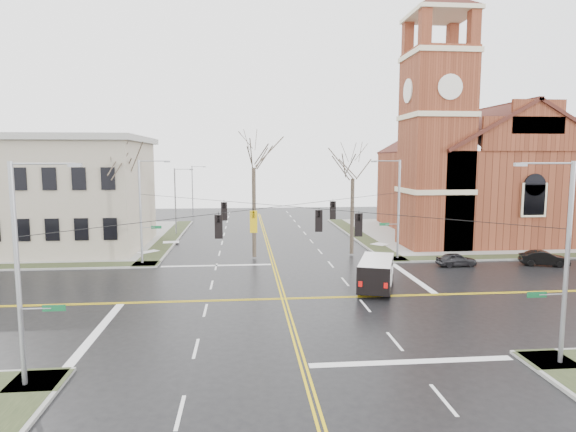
{
  "coord_description": "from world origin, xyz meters",
  "views": [
    {
      "loc": [
        -2.61,
        -30.94,
        9.24
      ],
      "look_at": [
        0.85,
        6.0,
        4.82
      ],
      "focal_mm": 30.0,
      "sensor_mm": 36.0,
      "label": 1
    }
  ],
  "objects": [
    {
      "name": "cargo_van",
      "position": [
        6.83,
        1.96,
        1.27
      ],
      "size": [
        4.0,
        6.05,
        2.16
      ],
      "rotation": [
        0.0,
        0.0,
        -0.35
      ],
      "color": "white",
      "rests_on": "ground"
    },
    {
      "name": "signal_pole_nw",
      "position": [
        -11.32,
        11.5,
        4.95
      ],
      "size": [
        2.75,
        0.22,
        9.0
      ],
      "color": "gray",
      "rests_on": "ground"
    },
    {
      "name": "tree_nw_far",
      "position": [
        -14.05,
        13.96,
        7.87
      ],
      "size": [
        4.0,
        4.0,
        10.87
      ],
      "color": "#31271F",
      "rests_on": "ground"
    },
    {
      "name": "civic_building_a",
      "position": [
        -22.0,
        20.0,
        5.5
      ],
      "size": [
        18.0,
        14.0,
        11.0
      ],
      "primitive_type": "cube",
      "color": "gray",
      "rests_on": "ground"
    },
    {
      "name": "tree_ne",
      "position": [
        7.75,
        13.91,
        7.85
      ],
      "size": [
        4.0,
        4.0,
        10.83
      ],
      "color": "#31271F",
      "rests_on": "ground"
    },
    {
      "name": "parked_car_a",
      "position": [
        15.7,
        8.35,
        0.58
      ],
      "size": [
        3.47,
        1.55,
        1.16
      ],
      "primitive_type": "imported",
      "rotation": [
        0.0,
        0.0,
        1.63
      ],
      "color": "black",
      "rests_on": "ground"
    },
    {
      "name": "sidewalks",
      "position": [
        0.0,
        0.0,
        0.08
      ],
      "size": [
        80.0,
        80.0,
        0.17
      ],
      "color": "gray",
      "rests_on": "ground"
    },
    {
      "name": "signal_pole_sw",
      "position": [
        -11.32,
        -11.5,
        4.95
      ],
      "size": [
        2.75,
        0.22,
        9.0
      ],
      "color": "gray",
      "rests_on": "ground"
    },
    {
      "name": "parked_car_b",
      "position": [
        23.37,
        7.83,
        0.64
      ],
      "size": [
        4.13,
        2.49,
        1.28
      ],
      "primitive_type": "imported",
      "rotation": [
        0.0,
        0.0,
        1.26
      ],
      "color": "black",
      "rests_on": "ground"
    },
    {
      "name": "streetlight_north_b",
      "position": [
        -10.65,
        48.0,
        4.47
      ],
      "size": [
        2.3,
        0.2,
        8.0
      ],
      "color": "gray",
      "rests_on": "ground"
    },
    {
      "name": "streetlight_north_a",
      "position": [
        -10.65,
        28.0,
        4.47
      ],
      "size": [
        2.3,
        0.2,
        8.0
      ],
      "color": "gray",
      "rests_on": "ground"
    },
    {
      "name": "traffic_signals",
      "position": [
        -0.0,
        -0.67,
        5.45
      ],
      "size": [
        8.21,
        8.26,
        1.3
      ],
      "color": "black",
      "rests_on": "ground"
    },
    {
      "name": "span_wires",
      "position": [
        0.0,
        0.0,
        6.2
      ],
      "size": [
        23.02,
        23.02,
        0.03
      ],
      "color": "black",
      "rests_on": "ground"
    },
    {
      "name": "signal_pole_se",
      "position": [
        11.32,
        -11.5,
        4.95
      ],
      "size": [
        2.75,
        0.22,
        9.0
      ],
      "color": "gray",
      "rests_on": "ground"
    },
    {
      "name": "tree_nw_near",
      "position": [
        -1.63,
        13.24,
        8.99
      ],
      "size": [
        4.0,
        4.0,
        12.43
      ],
      "color": "#31271F",
      "rests_on": "ground"
    },
    {
      "name": "road_markings",
      "position": [
        0.0,
        0.0,
        0.01
      ],
      "size": [
        100.0,
        100.0,
        0.01
      ],
      "color": "gold",
      "rests_on": "ground"
    },
    {
      "name": "signal_pole_ne",
      "position": [
        11.32,
        11.5,
        4.95
      ],
      "size": [
        2.75,
        0.22,
        9.0
      ],
      "color": "gray",
      "rests_on": "ground"
    },
    {
      "name": "ground",
      "position": [
        0.0,
        0.0,
        0.0
      ],
      "size": [
        120.0,
        120.0,
        0.0
      ],
      "primitive_type": "plane",
      "color": "black",
      "rests_on": "ground"
    },
    {
      "name": "church",
      "position": [
        24.76,
        24.78,
        8.43
      ],
      "size": [
        24.28,
        27.48,
        27.5
      ],
      "color": "maroon",
      "rests_on": "ground"
    }
  ]
}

